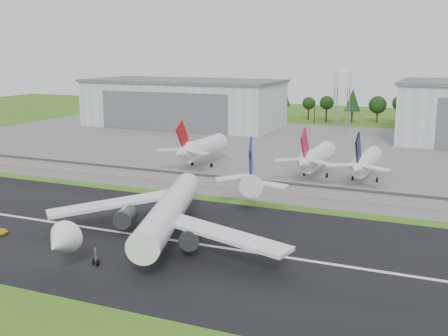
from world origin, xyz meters
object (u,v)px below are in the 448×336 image
at_px(parked_jet_navy, 365,162).
at_px(parked_jet_red_b, 315,157).
at_px(main_airliner, 168,217).
at_px(parked_jet_red_a, 200,148).

bearing_deg(parked_jet_navy, parked_jet_red_b, 179.82).
height_order(main_airliner, parked_jet_red_a, main_airliner).
distance_m(main_airliner, parked_jet_red_b, 68.16).
relative_size(main_airliner, parked_jet_red_a, 1.85).
xyz_separation_m(parked_jet_red_a, parked_jet_navy, (52.74, -0.06, -0.42)).
relative_size(main_airliner, parked_jet_red_b, 1.85).
bearing_deg(main_airliner, parked_jet_red_b, -118.30).
distance_m(parked_jet_red_a, parked_jet_red_b, 38.09).
bearing_deg(parked_jet_red_b, main_airliner, -100.59).
bearing_deg(parked_jet_red_b, parked_jet_navy, -0.18).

